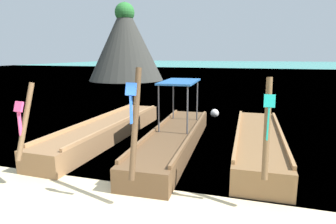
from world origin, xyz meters
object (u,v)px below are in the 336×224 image
Objects in this scene: longtail_boat_pink_ribbon at (107,130)px; mooring_buoy_near at (215,113)px; karst_rock at (124,43)px; longtail_boat_blue_ribbon at (174,138)px; longtail_boat_turquoise_ribbon at (258,142)px.

longtail_boat_pink_ribbon reaches higher than mooring_buoy_near.
longtail_boat_blue_ribbon is at bearing -61.52° from karst_rock.
mooring_buoy_near is (0.66, 5.03, -0.15)m from longtail_boat_blue_ribbon.
longtail_boat_turquoise_ribbon is (5.18, 0.00, 0.01)m from longtail_boat_pink_ribbon.
longtail_boat_blue_ribbon is at bearing -171.98° from longtail_boat_turquoise_ribbon.
mooring_buoy_near is at bearing -53.55° from karst_rock.
mooring_buoy_near is at bearing 82.57° from longtail_boat_blue_ribbon.
longtail_boat_pink_ribbon is 5.18m from longtail_boat_turquoise_ribbon.
longtail_boat_blue_ribbon is 25.61m from karst_rock.
longtail_boat_turquoise_ribbon is (2.58, 0.36, -0.02)m from longtail_boat_blue_ribbon.
longtail_boat_blue_ribbon is 5.07m from mooring_buoy_near.
karst_rock is at bearing 118.48° from longtail_boat_blue_ribbon.
karst_rock reaches higher than longtail_boat_blue_ribbon.
longtail_boat_turquoise_ribbon is at bearing -56.20° from karst_rock.
longtail_boat_blue_ribbon reaches higher than longtail_boat_pink_ribbon.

